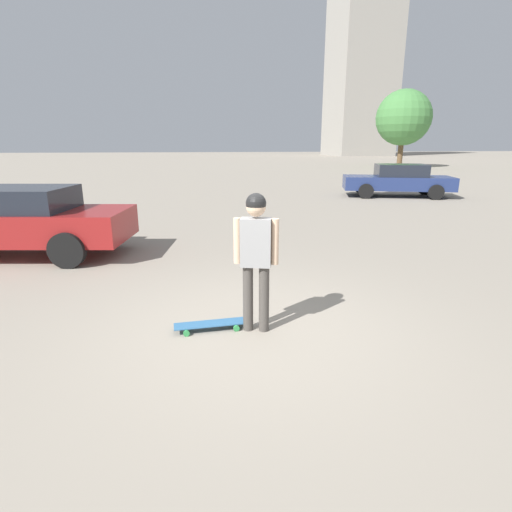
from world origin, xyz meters
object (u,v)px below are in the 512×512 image
Objects in this scene: skateboard at (211,324)px; car_parked_near at (15,220)px; person at (256,249)px; car_parked_far at (398,180)px.

skateboard is 0.19× the size of car_parked_near.
person is 1.16m from skateboard.
skateboard is (0.57, -0.10, -1.01)m from person.
person is at bearing 144.87° from car_parked_near.
car_parked_near is at bearing 48.61° from car_parked_far.
skateboard is 15.07m from car_parked_far.
car_parked_near is at bearing 151.29° from person.
person reaches higher than car_parked_near.
car_parked_far is (-12.83, -7.86, -0.03)m from car_parked_near.
person is 0.36× the size of car_parked_near.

